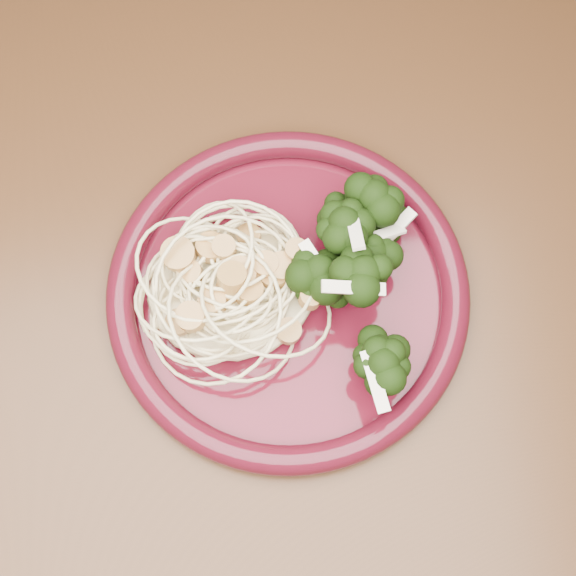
{
  "coord_description": "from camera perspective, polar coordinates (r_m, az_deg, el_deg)",
  "views": [
    {
      "loc": [
        -0.13,
        -0.25,
        1.35
      ],
      "look_at": [
        -0.1,
        -0.04,
        0.77
      ],
      "focal_mm": 50.0,
      "sensor_mm": 36.0,
      "label": 1
    }
  ],
  "objects": [
    {
      "name": "broccoli_pile",
      "position": [
        0.61,
        5.09,
        0.3
      ],
      "size": [
        0.11,
        0.16,
        0.05
      ],
      "primitive_type": "ellipsoid",
      "rotation": [
        0.0,
        0.0,
        -0.13
      ],
      "color": "black",
      "rests_on": "dinner_plate"
    },
    {
      "name": "scallop_cluster",
      "position": [
        0.59,
        -4.33,
        1.32
      ],
      "size": [
        0.14,
        0.14,
        0.04
      ],
      "primitive_type": null,
      "rotation": [
        0.0,
        0.0,
        -0.13
      ],
      "color": "tan",
      "rests_on": "spaghetti_pile"
    },
    {
      "name": "onion_garnish",
      "position": [
        0.58,
        5.35,
        1.4
      ],
      "size": [
        0.08,
        0.1,
        0.05
      ],
      "primitive_type": null,
      "rotation": [
        0.0,
        0.0,
        -0.13
      ],
      "color": "white",
      "rests_on": "broccoli_pile"
    },
    {
      "name": "dinner_plate",
      "position": [
        0.63,
        0.0,
        -0.3
      ],
      "size": [
        0.32,
        0.32,
        0.02
      ],
      "rotation": [
        0.0,
        0.0,
        -0.13
      ],
      "color": "#480B17",
      "rests_on": "dining_table"
    },
    {
      "name": "spaghetti_pile",
      "position": [
        0.62,
        -4.1,
        0.1
      ],
      "size": [
        0.15,
        0.13,
        0.03
      ],
      "primitive_type": "ellipsoid",
      "rotation": [
        0.0,
        0.0,
        -0.13
      ],
      "color": "beige",
      "rests_on": "dinner_plate"
    },
    {
      "name": "dining_table",
      "position": [
        0.76,
        7.34,
        0.4
      ],
      "size": [
        1.2,
        0.8,
        0.75
      ],
      "color": "#472814",
      "rests_on": "ground"
    }
  ]
}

